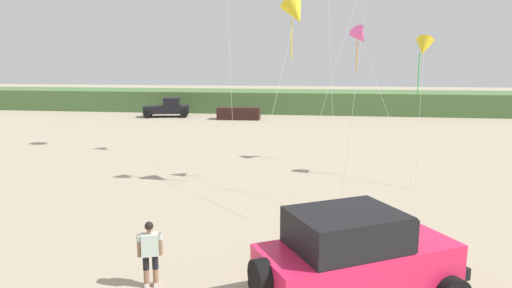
# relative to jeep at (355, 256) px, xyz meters

# --- Properties ---
(dune_ridge) EXTENTS (90.00, 8.54, 2.35)m
(dune_ridge) POSITION_rel_jeep_xyz_m (-0.83, 42.87, -0.02)
(dune_ridge) COLOR #4C703D
(dune_ridge) RESTS_ON ground_plane
(jeep) EXTENTS (4.98, 4.22, 2.26)m
(jeep) POSITION_rel_jeep_xyz_m (0.00, 0.00, 0.00)
(jeep) COLOR #EA2151
(jeep) RESTS_ON ground_plane
(person_watching) EXTENTS (0.59, 0.41, 1.67)m
(person_watching) POSITION_rel_jeep_xyz_m (-4.84, 0.19, -0.26)
(person_watching) COLOR #8C664C
(person_watching) RESTS_ON ground_plane
(distant_pickup) EXTENTS (4.93, 3.39, 1.98)m
(distant_pickup) POSITION_rel_jeep_xyz_m (-16.88, 34.96, -0.26)
(distant_pickup) COLOR black
(distant_pickup) RESTS_ON ground_plane
(distant_sedan) EXTENTS (4.27, 1.88, 1.20)m
(distant_sedan) POSITION_rel_jeep_xyz_m (-9.17, 34.00, -0.60)
(distant_sedan) COLOR black
(distant_sedan) RESTS_ON ground_plane
(kite_red_delta) EXTENTS (2.85, 6.28, 7.47)m
(kite_red_delta) POSITION_rel_jeep_xyz_m (1.03, 15.56, 5.63)
(kite_red_delta) COLOR #E04C93
(kite_red_delta) RESTS_ON ground_plane
(kite_yellow_diamond) EXTENTS (1.18, 2.70, 6.74)m
(kite_yellow_diamond) POSITION_rel_jeep_xyz_m (3.62, 12.23, 4.93)
(kite_yellow_diamond) COLOR yellow
(kite_yellow_diamond) RESTS_ON ground_plane
(kite_black_sled) EXTENTS (2.04, 5.12, 8.16)m
(kite_black_sled) POSITION_rel_jeep_xyz_m (-2.06, 9.70, 6.28)
(kite_black_sled) COLOR yellow
(kite_black_sled) RESTS_ON ground_plane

